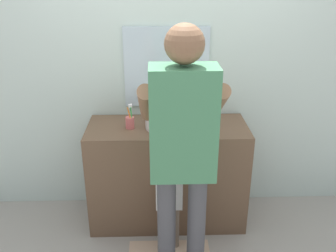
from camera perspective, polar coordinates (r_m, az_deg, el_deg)
name	(u,v)px	position (r m, az deg, el deg)	size (l,w,h in m)	color
ground_plane	(169,238)	(3.24, 0.08, -16.88)	(14.00, 14.00, 0.00)	#9E998E
back_wall	(166,62)	(3.19, -0.26, 9.82)	(4.40, 0.10, 2.70)	silver
vanity_cabinet	(167,174)	(3.23, -0.08, -7.34)	(1.31, 0.54, 0.89)	brown
sink_basin	(168,121)	(2.99, -0.07, 0.84)	(0.36, 0.36, 0.11)	silver
faucet	(167,108)	(3.18, -0.19, 2.73)	(0.18, 0.14, 0.18)	#B7BABF
toothbrush_cup	(130,122)	(2.98, -5.87, 0.63)	(0.07, 0.07, 0.21)	#D86666
soap_bottle	(212,119)	(3.02, 6.76, 1.14)	(0.06, 0.06, 0.17)	#B27FC6
child_toddler	(169,192)	(2.85, 0.15, -10.17)	(0.27, 0.27, 0.87)	#6B5B4C
adult_parent	(183,139)	(2.35, 2.28, -2.03)	(0.56, 0.58, 1.80)	#47474C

